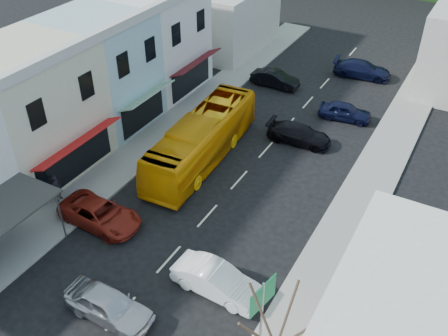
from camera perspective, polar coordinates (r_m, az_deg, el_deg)
ground at (r=27.02m, az=-6.33°, el=-10.33°), size 120.00×120.00×0.00m
sidewalk_left at (r=36.80m, az=-7.18°, el=3.82°), size 3.00×52.00×0.15m
sidewalk_right at (r=31.70m, az=15.58°, el=-3.30°), size 3.00×52.00×0.15m
shopfront_row at (r=34.81m, az=-19.27°, el=7.45°), size 8.25×30.00×8.00m
distant_block_left at (r=50.75m, az=-0.25°, el=16.93°), size 8.00×10.00×6.00m
bus at (r=33.18m, az=-2.52°, el=3.23°), size 3.18×11.73×3.10m
car_silver at (r=24.53m, az=-13.01°, el=-15.10°), size 4.40×1.81×1.40m
car_white at (r=24.90m, az=-0.83°, el=-12.82°), size 4.46×1.96×1.40m
car_red at (r=29.31m, az=-14.01°, el=-5.11°), size 4.65×2.03×1.40m
car_black_near at (r=35.83m, az=8.57°, el=3.90°), size 4.59×2.09×1.40m
car_navy_mid at (r=39.33m, az=13.66°, el=6.34°), size 4.60×2.38×1.40m
car_black_far at (r=43.47m, az=5.84°, el=10.12°), size 4.40×1.81×1.40m
car_navy_far at (r=46.57m, az=15.50°, el=10.80°), size 4.71×2.43×1.40m
pedestrian_left at (r=31.40m, az=-18.54°, el=-2.23°), size 0.49×0.66×1.70m
direction_sign at (r=22.21m, az=4.33°, el=-16.26°), size 0.87×1.79×3.80m
traffic_signal at (r=49.90m, az=22.08°, el=13.21°), size 0.67×1.03×4.66m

